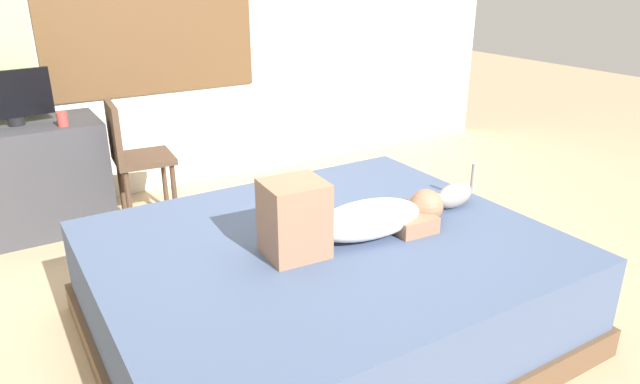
# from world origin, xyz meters

# --- Properties ---
(ground_plane) EXTENTS (16.00, 16.00, 0.00)m
(ground_plane) POSITION_xyz_m (0.00, 0.00, 0.00)
(ground_plane) COLOR tan
(back_wall_with_window) EXTENTS (6.40, 0.14, 2.90)m
(back_wall_with_window) POSITION_xyz_m (-0.00, 2.37, 1.45)
(back_wall_with_window) COLOR silver
(back_wall_with_window) RESTS_ON ground
(bed) EXTENTS (2.10, 1.77, 0.50)m
(bed) POSITION_xyz_m (-0.11, -0.05, 0.25)
(bed) COLOR brown
(bed) RESTS_ON ground
(person_lying) EXTENTS (0.94, 0.31, 0.34)m
(person_lying) POSITION_xyz_m (-0.02, -0.12, 0.62)
(person_lying) COLOR silver
(person_lying) RESTS_ON bed
(cat) EXTENTS (0.36, 0.14, 0.21)m
(cat) POSITION_xyz_m (0.66, -0.08, 0.57)
(cat) COLOR gray
(cat) RESTS_ON bed
(desk) EXTENTS (0.90, 0.56, 0.74)m
(desk) POSITION_xyz_m (-1.13, 1.98, 0.37)
(desk) COLOR #38383D
(desk) RESTS_ON ground
(tv_monitor) EXTENTS (0.48, 0.10, 0.35)m
(tv_monitor) POSITION_xyz_m (-1.17, 1.98, 0.92)
(tv_monitor) COLOR black
(tv_monitor) RESTS_ON desk
(cup) EXTENTS (0.07, 0.07, 0.09)m
(cup) POSITION_xyz_m (-0.92, 1.80, 0.79)
(cup) COLOR #B23D38
(cup) RESTS_ON desk
(chair_by_desk) EXTENTS (0.41, 0.41, 0.86)m
(chair_by_desk) POSITION_xyz_m (-0.53, 1.74, 0.51)
(chair_by_desk) COLOR #4C3828
(chair_by_desk) RESTS_ON ground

